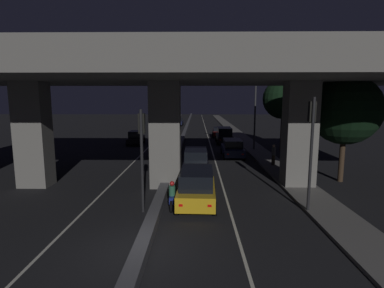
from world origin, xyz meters
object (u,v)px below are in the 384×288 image
Objects in this scene: traffic_light_left_of_median at (142,143)px; car_dark_blue_third_oncoming at (179,122)px; car_black_fourth at (224,135)px; car_dark_blue_third at (232,148)px; motorcycle_black_filtering_mid at (177,170)px; traffic_light_right_of_median at (311,135)px; motorcycle_blue_filtering_near at (172,197)px; car_black_lead_oncoming at (136,137)px; car_dark_red_fifth at (219,132)px; street_lamp at (252,107)px; car_taxi_yellow_lead at (197,187)px; pedestrian_on_sidewalk at (274,155)px; car_black_second at (196,161)px; car_dark_red_second_oncoming at (173,126)px.

car_dark_blue_third_oncoming is at bearing 91.39° from traffic_light_left_of_median.
car_dark_blue_third is at bearing -179.66° from car_black_fourth.
motorcycle_black_filtering_mid is (-4.80, -8.02, -0.24)m from car_dark_blue_third.
traffic_light_right_of_median is 7.36m from motorcycle_blue_filtering_near.
car_dark_blue_third_oncoming is (-7.21, 34.08, -0.11)m from car_dark_blue_third.
car_dark_blue_third is 1.20× the size of car_black_lead_oncoming.
traffic_light_right_of_median is 3.19× the size of motorcycle_blue_filtering_near.
street_lamp is at bearing -164.92° from car_dark_red_fifth.
car_taxi_yellow_lead reaches higher than car_dark_blue_third.
car_black_lead_oncoming is 22.44m from motorcycle_blue_filtering_near.
pedestrian_on_sidewalk is (6.26, 9.10, 0.02)m from car_taxi_yellow_lead.
car_black_lead_oncoming is (-10.86, -1.19, -0.18)m from car_black_fourth.
car_dark_red_fifth is at bearing 123.26° from car_black_lead_oncoming.
car_black_lead_oncoming reaches higher than car_dark_blue_third_oncoming.
pedestrian_on_sidewalk is (13.67, -12.01, 0.13)m from car_black_lead_oncoming.
car_dark_blue_third_oncoming is (-6.96, 19.16, -0.02)m from car_dark_red_fifth.
traffic_light_right_of_median reaches higher than car_black_second.
car_dark_blue_third is 9.35m from motorcycle_black_filtering_mid.
motorcycle_blue_filtering_near is (-6.62, 0.43, -3.17)m from traffic_light_right_of_median.
car_dark_blue_third_oncoming is (3.62, 26.37, -0.12)m from car_black_lead_oncoming.
traffic_light_left_of_median is 0.64× the size of street_lamp.
car_black_lead_oncoming is (-7.34, 14.13, -0.05)m from car_black_second.
traffic_light_right_of_median is 1.18× the size of car_black_second.
traffic_light_right_of_median is 23.44m from car_black_fourth.
traffic_light_right_of_median reaches higher than car_dark_blue_third.
traffic_light_left_of_median is at bearing 165.87° from car_black_fourth.
car_taxi_yellow_lead is at bearing 175.80° from car_dark_red_fifth.
street_lamp reaches higher than traffic_light_right_of_median.
car_dark_red_second_oncoming reaches higher than motorcycle_blue_filtering_near.
car_dark_blue_third is at bearing -35.03° from motorcycle_black_filtering_mid.
car_taxi_yellow_lead is 0.87× the size of car_black_second.
car_black_second is 0.98× the size of car_black_fourth.
car_taxi_yellow_lead is 6.98m from car_black_second.
car_black_second is 40.67m from car_dark_blue_third_oncoming.
street_lamp is 8.58m from pedestrian_on_sidewalk.
car_black_second is at bearing 26.42° from car_black_lead_oncoming.
car_black_fourth is 26.20m from car_dark_blue_third_oncoming.
traffic_light_left_of_median is 6.98m from motorcycle_black_filtering_mid.
car_taxi_yellow_lead is (-5.39, 0.89, -2.80)m from traffic_light_right_of_median.
car_black_second is at bearing 167.58° from car_black_fourth.
car_black_lead_oncoming is 2.06× the size of motorcycle_black_filtering_mid.
car_dark_red_fifth is at bearing -4.52° from car_taxi_yellow_lead.
pedestrian_on_sidewalk reaches higher than car_black_second.
car_black_lead_oncoming reaches higher than car_dark_blue_third.
car_black_second is 1.19× the size of car_black_lead_oncoming.
car_black_second is (-5.46, 7.88, -2.87)m from traffic_light_right_of_median.
traffic_light_left_of_median is at bearing 170.99° from car_dark_red_fifth.
street_lamp is 14.11m from motorcycle_black_filtering_mid.
street_lamp reaches higher than car_taxi_yellow_lead.
pedestrian_on_sidewalk reaches higher than car_black_lead_oncoming.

